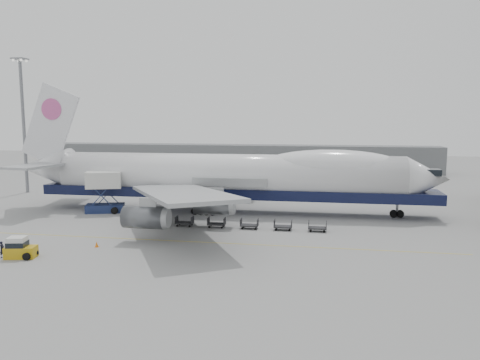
% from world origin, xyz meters
% --- Properties ---
extents(ground, '(260.00, 260.00, 0.00)m').
position_xyz_m(ground, '(0.00, 0.00, 0.00)').
color(ground, gray).
rests_on(ground, ground).
extents(apron_line, '(60.00, 0.15, 0.01)m').
position_xyz_m(apron_line, '(0.00, -6.00, 0.01)').
color(apron_line, gold).
rests_on(apron_line, ground).
extents(hangar, '(110.00, 8.00, 7.00)m').
position_xyz_m(hangar, '(-10.00, 70.00, 3.50)').
color(hangar, slate).
rests_on(hangar, ground).
extents(floodlight_mast, '(2.40, 2.40, 25.43)m').
position_xyz_m(floodlight_mast, '(-42.00, 24.00, 14.27)').
color(floodlight_mast, slate).
rests_on(floodlight_mast, ground).
extents(airliner, '(67.00, 55.30, 19.98)m').
position_xyz_m(airliner, '(0.64, 12.00, 5.62)').
color(airliner, white).
rests_on(airliner, ground).
extents(catering_truck, '(6.17, 5.01, 6.24)m').
position_xyz_m(catering_truck, '(-18.39, 8.52, 3.46)').
color(catering_truck, navy).
rests_on(catering_truck, ground).
extents(baggage_tug, '(3.26, 2.20, 2.19)m').
position_xyz_m(baggage_tug, '(-16.38, -15.09, 0.97)').
color(baggage_tug, '#C19912').
rests_on(baggage_tug, ground).
extents(ground_worker, '(0.43, 0.63, 1.68)m').
position_xyz_m(ground_worker, '(-18.26, -15.27, 0.84)').
color(ground_worker, black).
rests_on(ground_worker, ground).
extents(traffic_cone, '(0.42, 0.42, 0.62)m').
position_xyz_m(traffic_cone, '(-10.49, -9.99, 0.29)').
color(traffic_cone, orange).
rests_on(traffic_cone, ground).
extents(dolly_0, '(2.30, 1.35, 1.30)m').
position_xyz_m(dolly_0, '(-8.11, 1.54, 0.53)').
color(dolly_0, '#2D2D30').
rests_on(dolly_0, ground).
extents(dolly_1, '(2.30, 1.35, 1.30)m').
position_xyz_m(dolly_1, '(-3.74, 1.54, 0.53)').
color(dolly_1, '#2D2D30').
rests_on(dolly_1, ground).
extents(dolly_2, '(2.30, 1.35, 1.30)m').
position_xyz_m(dolly_2, '(0.64, 1.54, 0.53)').
color(dolly_2, '#2D2D30').
rests_on(dolly_2, ground).
extents(dolly_3, '(2.30, 1.35, 1.30)m').
position_xyz_m(dolly_3, '(5.01, 1.54, 0.53)').
color(dolly_3, '#2D2D30').
rests_on(dolly_3, ground).
extents(dolly_4, '(2.30, 1.35, 1.30)m').
position_xyz_m(dolly_4, '(9.38, 1.54, 0.53)').
color(dolly_4, '#2D2D30').
rests_on(dolly_4, ground).
extents(dolly_5, '(2.30, 1.35, 1.30)m').
position_xyz_m(dolly_5, '(13.75, 1.54, 0.53)').
color(dolly_5, '#2D2D30').
rests_on(dolly_5, ground).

